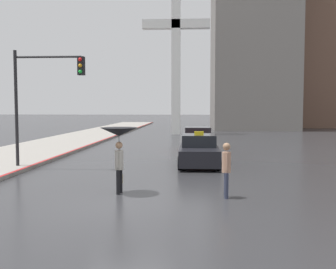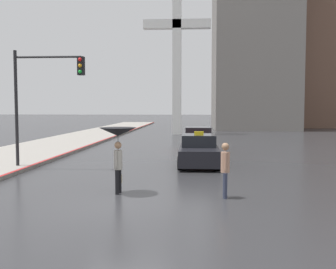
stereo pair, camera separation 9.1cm
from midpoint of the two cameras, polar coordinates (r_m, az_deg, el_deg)
name	(u,v)px [view 1 (the left image)]	position (r m, az deg, el deg)	size (l,w,h in m)	color
ground_plane	(126,204)	(11.49, -6.28, -9.92)	(300.00, 300.00, 0.00)	#2D2D30
taxi	(199,151)	(18.84, 4.36, -2.43)	(1.91, 4.47, 1.62)	black
sedan_red	(198,140)	(24.84, 4.25, -0.84)	(1.91, 4.65, 1.53)	maroon
pedestrian_with_umbrella	(119,138)	(12.52, -7.33, -0.52)	(1.18, 1.18, 2.11)	black
pedestrian_man	(226,166)	(12.05, 8.25, -4.55)	(0.27, 0.42, 1.69)	#2D3347
traffic_light	(44,87)	(18.18, -17.70, 6.58)	(3.16, 0.38, 5.26)	black
building_tower_near	(252,1)	(54.60, 12.10, 18.48)	(10.12, 12.20, 33.17)	gray
building_tower_far	(332,37)	(62.74, 22.68, 12.96)	(13.84, 9.68, 25.93)	brown
monument_cross	(176,48)	(41.31, 1.10, 12.45)	(6.90, 0.90, 15.68)	white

